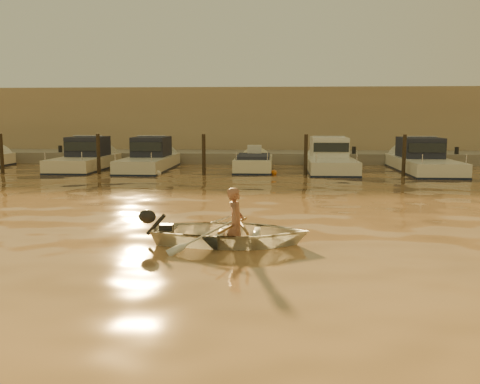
# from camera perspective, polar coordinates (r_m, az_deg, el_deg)

# --- Properties ---
(ground_plane) EXTENTS (160.00, 160.00, 0.00)m
(ground_plane) POSITION_cam_1_polar(r_m,az_deg,el_deg) (13.07, -11.11, -4.62)
(ground_plane) COLOR brown
(ground_plane) RESTS_ON ground
(dinghy) EXTENTS (3.58, 2.62, 0.72)m
(dinghy) POSITION_cam_1_polar(r_m,az_deg,el_deg) (12.03, -0.96, -4.39)
(dinghy) COLOR silver
(dinghy) RESTS_ON ground_plane
(person) EXTENTS (0.40, 0.59, 1.57)m
(person) POSITION_cam_1_polar(r_m,az_deg,el_deg) (11.97, -0.49, -3.26)
(person) COLOR #8E5B47
(person) RESTS_ON dinghy
(outboard_motor) EXTENTS (0.91, 0.43, 0.70)m
(outboard_motor) POSITION_cam_1_polar(r_m,az_deg,el_deg) (12.29, -7.93, -4.01)
(outboard_motor) COLOR black
(outboard_motor) RESTS_ON dinghy
(oar_port) EXTENTS (0.42, 2.08, 0.13)m
(oar_port) POSITION_cam_1_polar(r_m,az_deg,el_deg) (11.97, 0.23, -3.58)
(oar_port) COLOR brown
(oar_port) RESTS_ON dinghy
(oar_starboard) EXTENTS (0.50, 2.07, 0.13)m
(oar_starboard) POSITION_cam_1_polar(r_m,az_deg,el_deg) (11.99, -0.72, -3.56)
(oar_starboard) COLOR brown
(oar_starboard) RESTS_ON dinghy
(moored_boat_1) EXTENTS (2.31, 6.84, 1.75)m
(moored_boat_1) POSITION_cam_1_polar(r_m,az_deg,el_deg) (30.24, -16.24, 3.52)
(moored_boat_1) COLOR beige
(moored_boat_1) RESTS_ON ground_plane
(moored_boat_2) EXTENTS (2.21, 7.42, 1.75)m
(moored_boat_2) POSITION_cam_1_polar(r_m,az_deg,el_deg) (29.21, -9.69, 3.57)
(moored_boat_2) COLOR beige
(moored_boat_2) RESTS_ON ground_plane
(moored_boat_3) EXTENTS (1.91, 5.58, 0.95)m
(moored_boat_3) POSITION_cam_1_polar(r_m,az_deg,el_deg) (28.46, 1.47, 2.76)
(moored_boat_3) COLOR beige
(moored_boat_3) RESTS_ON ground_plane
(moored_boat_4) EXTENTS (2.37, 7.25, 1.75)m
(moored_boat_4) POSITION_cam_1_polar(r_m,az_deg,el_deg) (28.55, 9.55, 3.48)
(moored_boat_4) COLOR silver
(moored_boat_4) RESTS_ON ground_plane
(moored_boat_5) EXTENTS (2.44, 8.13, 1.75)m
(moored_boat_5) POSITION_cam_1_polar(r_m,az_deg,el_deg) (29.42, 18.93, 3.29)
(moored_boat_5) COLOR silver
(moored_boat_5) RESTS_ON ground_plane
(piling_0) EXTENTS (0.18, 0.18, 2.20)m
(piling_0) POSITION_cam_1_polar(r_m,az_deg,el_deg) (29.62, -24.08, 3.59)
(piling_0) COLOR #2D2319
(piling_0) RESTS_ON ground_plane
(piling_1) EXTENTS (0.18, 0.18, 2.20)m
(piling_1) POSITION_cam_1_polar(r_m,az_deg,el_deg) (27.64, -14.86, 3.75)
(piling_1) COLOR #2D2319
(piling_1) RESTS_ON ground_plane
(piling_2) EXTENTS (0.18, 0.18, 2.20)m
(piling_2) POSITION_cam_1_polar(r_m,az_deg,el_deg) (26.43, -3.88, 3.81)
(piling_2) COLOR #2D2319
(piling_2) RESTS_ON ground_plane
(piling_3) EXTENTS (0.18, 0.18, 2.20)m
(piling_3) POSITION_cam_1_polar(r_m,az_deg,el_deg) (26.23, 7.03, 3.74)
(piling_3) COLOR #2D2319
(piling_3) RESTS_ON ground_plane
(piling_4) EXTENTS (0.18, 0.18, 2.20)m
(piling_4) POSITION_cam_1_polar(r_m,az_deg,el_deg) (26.91, 17.09, 3.55)
(piling_4) COLOR #2D2319
(piling_4) RESTS_ON ground_plane
(fender_b) EXTENTS (0.30, 0.30, 0.30)m
(fender_b) POSITION_cam_1_polar(r_m,az_deg,el_deg) (27.76, -18.76, 1.95)
(fender_b) COLOR #EE4B1C
(fender_b) RESTS_ON ground_plane
(fender_c) EXTENTS (0.30, 0.30, 0.30)m
(fender_c) POSITION_cam_1_polar(r_m,az_deg,el_deg) (26.24, -8.73, 1.95)
(fender_c) COLOR silver
(fender_c) RESTS_ON ground_plane
(fender_d) EXTENTS (0.30, 0.30, 0.30)m
(fender_d) POSITION_cam_1_polar(r_m,az_deg,el_deg) (26.39, 3.64, 2.06)
(fender_d) COLOR #D06718
(fender_d) RESTS_ON ground_plane
(fender_e) EXTENTS (0.30, 0.30, 0.30)m
(fender_e) POSITION_cam_1_polar(r_m,az_deg,el_deg) (26.41, 12.00, 1.91)
(fender_e) COLOR silver
(fender_e) RESTS_ON ground_plane
(quay) EXTENTS (52.00, 4.00, 1.00)m
(quay) POSITION_cam_1_polar(r_m,az_deg,el_deg) (34.09, -1.80, 3.50)
(quay) COLOR gray
(quay) RESTS_ON ground_plane
(waterfront_building) EXTENTS (46.00, 7.00, 4.80)m
(waterfront_building) POSITION_cam_1_polar(r_m,az_deg,el_deg) (39.46, -1.03, 7.39)
(waterfront_building) COLOR #9E8466
(waterfront_building) RESTS_ON quay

